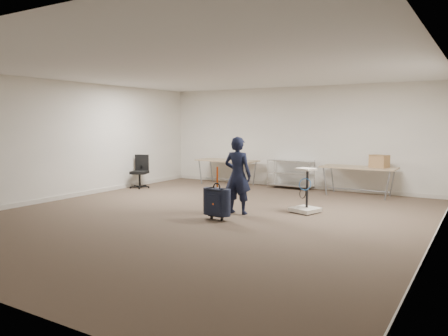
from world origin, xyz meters
The scene contains 10 objects.
ground centered at (0.00, 0.00, 0.00)m, with size 9.00×9.00×0.00m, color #4E402F.
room_shell centered at (0.00, 1.38, 0.05)m, with size 8.00×9.00×9.00m.
folding_table_left centered at (-1.90, 3.95, 0.68)m, with size 1.80×0.75×0.73m.
folding_table_right centered at (1.90, 3.95, 0.68)m, with size 1.80×0.75×0.73m.
wire_shelf centered at (0.00, 4.20, 0.44)m, with size 1.22×0.47×0.80m.
person centered at (0.38, 0.54, 0.77)m, with size 0.56×0.37×1.55m, color black.
suitcase centered at (0.34, -0.17, 0.34)m, with size 0.37×0.22×1.00m.
office_chair centered at (-3.66, 2.15, 0.28)m, with size 0.56×0.57×0.92m.
equipment_cart centered at (1.51, 1.34, 0.24)m, with size 0.62×0.62×0.91m.
cardboard_box centered at (2.37, 4.03, 0.88)m, with size 0.40×0.30×0.30m, color #9E6F49.
Camera 1 is at (4.63, -6.96, 1.83)m, focal length 35.00 mm.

